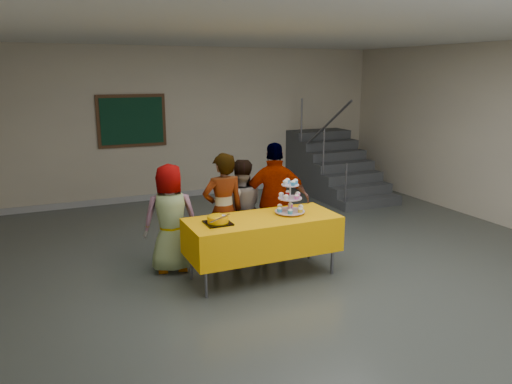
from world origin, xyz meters
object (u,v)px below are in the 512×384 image
schoolchild_d (275,201)px  noticeboard (132,121)px  bake_table (263,234)px  bear_cake (218,219)px  schoolchild_a (171,218)px  schoolchild_c (241,209)px  schoolchild_b (223,211)px  cupcake_stand (290,200)px  staircase (331,169)px

schoolchild_d → noticeboard: (-1.17, 3.84, 0.80)m
bake_table → bear_cake: 0.65m
schoolchild_a → noticeboard: noticeboard is taller
bake_table → schoolchild_c: (0.02, 0.77, 0.13)m
schoolchild_d → schoolchild_b: bearing=23.0°
noticeboard → cupcake_stand: bearing=-75.7°
cupcake_stand → bear_cake: size_ratio=1.24×
schoolchild_a → bake_table: bearing=155.7°
schoolchild_c → schoolchild_d: (0.43, -0.21, 0.11)m
schoolchild_c → noticeboard: (-0.75, 3.63, 0.91)m
schoolchild_c → staircase: staircase is taller
noticeboard → schoolchild_a: bearing=-93.9°
bear_cake → schoolchild_c: bearing=52.1°
bake_table → cupcake_stand: 0.55m
schoolchild_b → noticeboard: bearing=-84.1°
schoolchild_b → schoolchild_d: size_ratio=0.95×
schoolchild_d → bake_table: bearing=71.9°
schoolchild_c → bear_cake: bearing=62.1°
bake_table → staircase: staircase is taller
schoolchild_c → schoolchild_b: bearing=45.2°
bear_cake → schoolchild_a: 0.79m
cupcake_stand → schoolchild_a: bearing=155.4°
bear_cake → schoolchild_a: size_ratio=0.26×
schoolchild_b → staircase: staircase is taller
schoolchild_d → staircase: (2.82, 3.00, -0.31)m
bear_cake → schoolchild_b: (0.27, 0.54, -0.07)m
staircase → schoolchild_a: bearing=-145.7°
schoolchild_a → noticeboard: (0.26, 3.74, 0.90)m
bear_cake → staircase: size_ratio=0.15×
staircase → noticeboard: bearing=168.2°
schoolchild_b → staircase: bearing=-139.9°
bear_cake → schoolchild_a: schoolchild_a is taller
cupcake_stand → noticeboard: bearing=104.3°
cupcake_stand → bear_cake: 0.99m
bake_table → noticeboard: 4.58m
bake_table → bear_cake: size_ratio=5.25×
schoolchild_d → noticeboard: bearing=-52.2°
bear_cake → schoolchild_d: 1.18m
staircase → noticeboard: (-3.99, 0.84, 1.11)m
schoolchild_a → schoolchild_b: schoolchild_b is taller
schoolchild_b → staircase: (3.58, 3.03, -0.27)m
schoolchild_a → schoolchild_d: (1.43, -0.10, 0.10)m
bake_table → schoolchild_b: 0.65m
bake_table → noticeboard: bearing=99.4°
bake_table → noticeboard: size_ratio=1.45×
staircase → noticeboard: size_ratio=1.85×
bake_table → staircase: (3.26, 3.56, -0.07)m
schoolchild_c → staircase: 4.28m
bake_table → schoolchild_c: schoolchild_c is taller
cupcake_stand → schoolchild_b: bearing=144.9°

